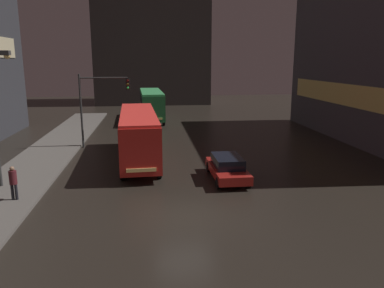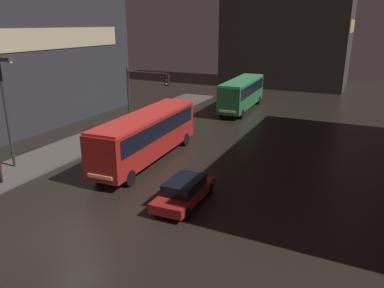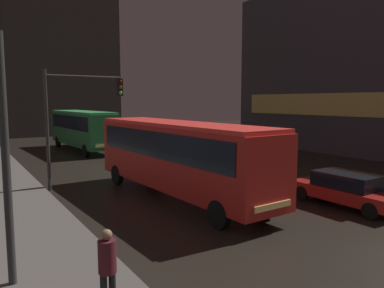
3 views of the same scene
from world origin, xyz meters
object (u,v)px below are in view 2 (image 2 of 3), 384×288
Objects in this scene: street_lamp_sidewalk at (6,95)px; traffic_light_main at (143,91)px; bus_far at (242,91)px; car_taxi at (184,191)px; bus_near at (147,132)px.

traffic_light_main is at bearing 67.65° from street_lamp_sidewalk.
bus_far is 23.48m from car_taxi.
street_lamp_sidewalk is at bearing -112.35° from traffic_light_main.
bus_far is (1.03, 18.24, 0.02)m from bus_near.
bus_far reaches higher than bus_near.
bus_near is at bearing 84.29° from bus_far.
bus_far is at bearing 70.75° from street_lamp_sidewalk.
traffic_light_main is (-3.14, 4.59, 1.92)m from bus_near.
car_taxi is 0.79× the size of traffic_light_main.
street_lamp_sidewalk is (-7.09, -5.02, 2.86)m from bus_near.
bus_far is 24.81m from street_lamp_sidewalk.
bus_far is 1.48× the size of street_lamp_sidewalk.
car_taxi is (4.20, -23.06, -1.39)m from bus_far.
bus_far is 14.40m from traffic_light_main.
street_lamp_sidewalk is at bearing 32.61° from bus_near.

